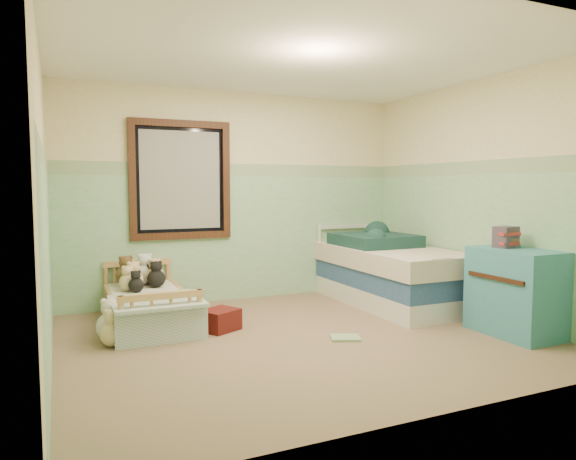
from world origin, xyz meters
name	(u,v)px	position (x,y,z in m)	size (l,w,h in m)	color
floor	(302,338)	(0.00, 0.00, -0.01)	(4.20, 3.60, 0.02)	brown
ceiling	(303,56)	(0.00, 0.00, 2.51)	(4.20, 3.60, 0.02)	white
wall_back	(238,197)	(0.00, 1.80, 1.25)	(4.20, 0.04, 2.50)	beige
wall_front	(438,207)	(0.00, -1.80, 1.25)	(4.20, 0.04, 2.50)	beige
wall_left	(43,203)	(-2.10, 0.00, 1.25)	(0.04, 3.60, 2.50)	beige
wall_right	(481,198)	(2.10, 0.00, 1.25)	(0.04, 3.60, 2.50)	beige
wainscot_mint	(239,238)	(0.00, 1.79, 0.75)	(4.20, 0.01, 1.50)	#77B877
border_strip	(238,170)	(0.00, 1.79, 1.57)	(4.20, 0.01, 0.15)	#396C42
window_frame	(181,180)	(-0.70, 1.76, 1.45)	(1.16, 0.06, 1.36)	black
window_blinds	(181,180)	(-0.70, 1.77, 1.45)	(0.92, 0.01, 1.12)	#AEAEA9
toddler_bed_frame	(149,314)	(-1.20, 1.05, 0.10)	(0.74, 1.48, 0.19)	#B6773F
toddler_mattress	(148,299)	(-1.20, 1.05, 0.25)	(0.68, 1.42, 0.12)	white
patchwork_quilt	(156,301)	(-1.20, 0.59, 0.33)	(0.80, 0.74, 0.03)	#7EACD1
plush_bed_brown	(126,276)	(-1.35, 1.55, 0.42)	(0.22, 0.22, 0.22)	brown
plush_bed_white	(145,274)	(-1.15, 1.55, 0.43)	(0.23, 0.23, 0.23)	silver
plush_bed_tan	(134,280)	(-1.30, 1.33, 0.41)	(0.20, 0.20, 0.20)	beige
plush_bed_dark	(156,278)	(-1.07, 1.33, 0.41)	(0.19, 0.19, 0.19)	black
plush_floor_cream	(111,326)	(-1.60, 0.59, 0.13)	(0.26, 0.26, 0.26)	beige
plush_floor_tan	(113,334)	(-1.60, 0.42, 0.11)	(0.22, 0.22, 0.22)	beige
twin_bed_frame	(392,295)	(1.55, 0.79, 0.11)	(0.98, 1.97, 0.22)	white
twin_boxspring	(392,276)	(1.55, 0.79, 0.33)	(0.98, 1.97, 0.22)	navy
twin_mattress	(392,257)	(1.55, 0.79, 0.55)	(1.02, 2.01, 0.22)	beige
teal_blanket	(375,240)	(1.50, 1.09, 0.73)	(0.84, 0.89, 0.14)	black
dresser	(515,292)	(1.84, -0.73, 0.40)	(0.50, 0.80, 0.80)	teal
book_stack	(506,237)	(1.84, -0.59, 0.90)	(0.20, 0.16, 0.20)	#513638
red_pillow	(220,320)	(-0.62, 0.53, 0.10)	(0.32, 0.28, 0.20)	maroon
floor_book	(345,338)	(0.33, -0.22, 0.01)	(0.26, 0.20, 0.02)	gold
extra_plush_0	(151,277)	(-1.10, 1.50, 0.39)	(0.16, 0.16, 0.16)	black
extra_plush_1	(155,276)	(-1.07, 1.44, 0.41)	(0.20, 0.20, 0.20)	beige
extra_plush_2	(128,282)	(-1.37, 1.25, 0.40)	(0.18, 0.18, 0.18)	beige
extra_plush_3	(136,285)	(-1.31, 1.13, 0.39)	(0.15, 0.15, 0.15)	black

